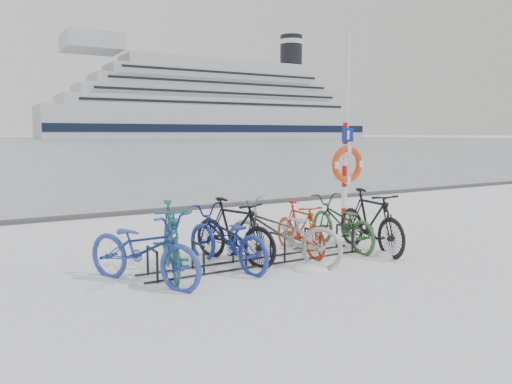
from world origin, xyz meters
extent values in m
plane|color=white|center=(0.00, 0.00, 0.00)|extent=(900.00, 900.00, 0.00)
cube|color=#3F3F42|center=(0.00, 5.90, 0.05)|extent=(400.00, 0.25, 0.10)
cylinder|color=black|center=(-1.80, -0.22, 0.22)|extent=(0.04, 0.04, 0.44)
cylinder|color=black|center=(-1.80, 0.22, 0.22)|extent=(0.04, 0.04, 0.44)
cylinder|color=black|center=(-1.80, 0.00, 0.44)|extent=(0.04, 0.44, 0.04)
cylinder|color=black|center=(-1.08, -0.22, 0.22)|extent=(0.04, 0.04, 0.44)
cylinder|color=black|center=(-1.08, 0.22, 0.22)|extent=(0.04, 0.04, 0.44)
cylinder|color=black|center=(-1.08, 0.00, 0.44)|extent=(0.04, 0.44, 0.04)
cylinder|color=black|center=(-0.36, -0.22, 0.22)|extent=(0.04, 0.04, 0.44)
cylinder|color=black|center=(-0.36, 0.22, 0.22)|extent=(0.04, 0.04, 0.44)
cylinder|color=black|center=(-0.36, 0.00, 0.44)|extent=(0.04, 0.44, 0.04)
cylinder|color=black|center=(0.36, -0.22, 0.22)|extent=(0.04, 0.04, 0.44)
cylinder|color=black|center=(0.36, 0.22, 0.22)|extent=(0.04, 0.04, 0.44)
cylinder|color=black|center=(0.36, 0.00, 0.44)|extent=(0.04, 0.44, 0.04)
cylinder|color=black|center=(1.08, -0.22, 0.22)|extent=(0.04, 0.04, 0.44)
cylinder|color=black|center=(1.08, 0.22, 0.22)|extent=(0.04, 0.04, 0.44)
cylinder|color=black|center=(1.08, 0.00, 0.44)|extent=(0.04, 0.44, 0.04)
cylinder|color=black|center=(1.80, -0.22, 0.22)|extent=(0.04, 0.04, 0.44)
cylinder|color=black|center=(1.80, 0.22, 0.22)|extent=(0.04, 0.04, 0.44)
cylinder|color=black|center=(1.80, 0.00, 0.44)|extent=(0.04, 0.44, 0.04)
cylinder|color=black|center=(0.00, -0.22, 0.02)|extent=(4.00, 0.03, 0.03)
cylinder|color=black|center=(0.00, 0.22, 0.02)|extent=(4.00, 0.03, 0.03)
cylinder|color=#B3130E|center=(3.12, 1.62, 0.23)|extent=(0.11, 0.11, 0.47)
cylinder|color=silver|center=(3.12, 1.62, 0.70)|extent=(0.11, 0.11, 0.47)
cylinder|color=#B3130E|center=(3.12, 1.62, 1.17)|extent=(0.11, 0.11, 0.47)
cylinder|color=silver|center=(3.12, 1.62, 1.64)|extent=(0.11, 0.11, 0.47)
cylinder|color=#B3130E|center=(3.12, 1.62, 2.11)|extent=(0.11, 0.11, 0.47)
torus|color=#CB3F13|center=(3.12, 1.53, 1.44)|extent=(0.82, 0.14, 0.82)
cube|color=navy|center=(3.12, 1.54, 2.08)|extent=(0.30, 0.03, 0.30)
cylinder|color=silver|center=(3.23, 1.67, 2.13)|extent=(0.04, 0.04, 4.27)
cube|color=silver|center=(88.62, 188.97, 6.09)|extent=(142.08, 26.39, 12.18)
cube|color=black|center=(88.62, 175.73, 4.06)|extent=(142.08, 0.30, 3.04)
cube|color=black|center=(88.62, 202.21, 4.06)|extent=(142.08, 0.30, 3.04)
cube|color=silver|center=(88.62, 188.97, 14.21)|extent=(126.86, 24.36, 4.06)
cube|color=silver|center=(88.62, 188.97, 22.33)|extent=(102.50, 21.31, 4.06)
cube|color=silver|center=(88.62, 188.97, 30.45)|extent=(78.14, 18.27, 4.06)
cube|color=silver|center=(37.88, 188.97, 35.52)|extent=(20.30, 20.30, 6.09)
cylinder|color=black|center=(127.19, 188.97, 39.58)|extent=(10.15, 10.15, 14.21)
cube|color=black|center=(88.62, 176.59, 18.27)|extent=(111.63, 0.20, 12.18)
imported|color=#293D9C|center=(-1.97, -0.15, 0.54)|extent=(1.63, 2.14, 1.08)
imported|color=#1A595A|center=(-1.46, 0.12, 0.56)|extent=(0.96, 1.95, 1.13)
imported|color=navy|center=(-0.58, 0.04, 0.51)|extent=(1.07, 2.03, 1.01)
imported|color=black|center=(-0.30, 0.30, 0.55)|extent=(1.07, 1.88, 1.09)
imported|color=#9CA0A4|center=(0.32, -0.20, 0.55)|extent=(1.69, 2.16, 1.09)
imported|color=#AB2D0C|center=(0.96, 0.21, 0.48)|extent=(0.54, 1.62, 0.96)
imported|color=#2A562D|center=(1.90, 0.23, 0.50)|extent=(0.77, 1.94, 1.00)
imported|color=black|center=(2.19, -0.24, 0.58)|extent=(0.74, 1.96, 1.15)
ellipsoid|color=white|center=(0.51, -0.73, 0.00)|extent=(0.58, 0.58, 0.20)
ellipsoid|color=white|center=(3.07, 0.38, 0.00)|extent=(0.48, 0.48, 0.17)
ellipsoid|color=white|center=(1.07, 0.56, 0.00)|extent=(0.47, 0.47, 0.17)
ellipsoid|color=white|center=(-0.80, 0.62, 0.00)|extent=(0.41, 0.41, 0.14)
ellipsoid|color=white|center=(0.63, 0.45, 0.00)|extent=(0.39, 0.39, 0.14)
ellipsoid|color=white|center=(-2.35, -0.17, 0.00)|extent=(0.40, 0.40, 0.14)
ellipsoid|color=white|center=(2.22, -0.70, 0.00)|extent=(0.48, 0.48, 0.17)
camera|label=1|loc=(-4.02, -6.90, 2.12)|focal=35.00mm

